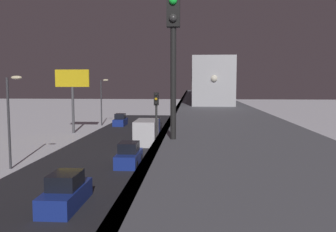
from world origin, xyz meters
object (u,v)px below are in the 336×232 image
Objects in this scene: box_truck at (147,131)px; commercial_billboard at (72,85)px; sedan_blue at (129,156)px; sedan_black at (155,126)px; subway_train at (204,81)px; sedan_blue_2 at (120,121)px; rail_signal at (173,41)px; traffic_light_near at (156,124)px; sedan_blue_3 at (66,193)px; traffic_light_mid at (172,105)px.

box_truck is 14.74m from commercial_billboard.
sedan_black is at bearing 90.00° from sedan_blue.
sedan_black is at bearing -55.00° from subway_train.
sedan_blue_2 is (6.40, -6.39, 0.00)m from sedan_black.
rail_signal is at bearing 86.44° from subway_train.
traffic_light_near is (3.95, 17.07, -3.09)m from subway_train.
sedan_blue_2 is 0.55× the size of box_truck.
rail_signal is 0.54× the size of box_truck.
sedan_blue_3 is 0.63× the size of box_truck.
traffic_light_near is at bearing 99.27° from box_truck.
sedan_blue is at bearing 120.74° from commercial_billboard.
sedan_black is (0.00, -21.71, 0.01)m from sedan_blue.
traffic_light_mid is 0.72× the size of commercial_billboard.
sedan_blue and sedan_black have the same top height.
rail_signal reaches higher than sedan_black.
sedan_blue is 6.82m from traffic_light_near.
box_truck is 6.03m from traffic_light_mid.
sedan_blue_3 is (8.65, 22.48, -6.48)m from subway_train.
sedan_blue is at bearing 79.71° from traffic_light_mid.
traffic_light_mid is (-2.90, -15.97, 3.41)m from sedan_blue.
sedan_blue_3 is 31.51m from commercial_billboard.
commercial_billboard is at bearing 107.77° from sedan_blue_3.
commercial_billboard is at bearing 62.26° from sedan_blue_2.
sedan_black is 32.30m from sedan_blue_3.
rail_signal is 0.98× the size of sedan_black.
subway_train is 19.38m from commercial_billboard.
commercial_billboard is (18.08, -6.97, -0.45)m from subway_train.
sedan_blue_3 is 0.73× the size of traffic_light_near.
sedan_blue_3 is at bearing 79.95° from traffic_light_mid.
subway_train is at bearing -93.56° from rail_signal.
sedan_blue is at bearing -90.00° from sedan_black.
rail_signal is 50.07m from sedan_blue_2.
subway_train is 15.21m from sedan_blue.
subway_train is 9.03× the size of sedan_blue_2.
sedan_blue_3 is 0.52× the size of commercial_billboard.
sedan_blue_3 is at bearing -93.19° from sedan_black.
sedan_black is at bearing -83.38° from rail_signal.
sedan_blue_3 is at bearing -99.68° from sedan_blue.
subway_train reaches higher than commercial_billboard.
rail_signal is 42.76m from sedan_black.
traffic_light_mid is (3.95, -4.04, -3.09)m from subway_train.
sedan_blue is at bearing 102.83° from sedan_blue_2.
sedan_black and sedan_blue_3 have the same top height.
traffic_light_mid is at bearing 79.95° from sedan_blue_3.
traffic_light_near reaches higher than sedan_blue.
box_truck is at bearing 4.59° from subway_train.
rail_signal is 13.82m from sedan_blue_3.
sedan_blue is 0.69× the size of traffic_light_mid.
box_truck is (6.65, 0.53, -5.94)m from subway_train.
rail_signal is 0.45× the size of commercial_billboard.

